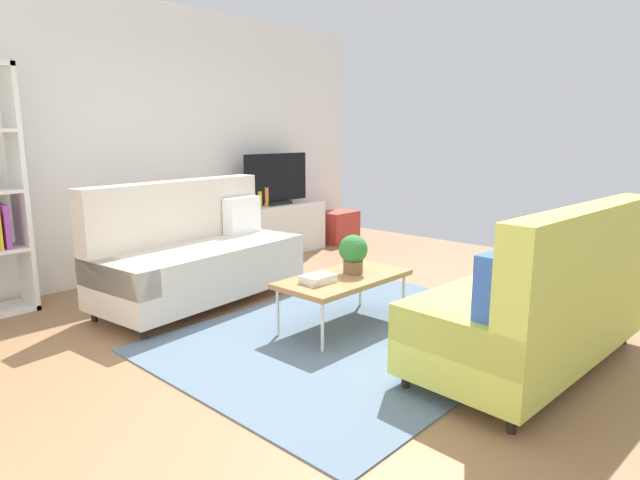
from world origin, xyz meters
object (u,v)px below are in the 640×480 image
(couch_beige, at_px, (197,255))
(potted_plant, at_px, (353,252))
(couch_green, at_px, (539,304))
(vase_0, at_px, (237,202))
(bottle_1, at_px, (260,199))
(tv, at_px, (276,180))
(bottle_0, at_px, (253,200))
(storage_trunk, at_px, (338,227))
(table_book_0, at_px, (318,281))
(bottle_2, at_px, (266,197))
(tv_console, at_px, (276,229))
(coffee_table, at_px, (344,280))

(couch_beige, height_order, potted_plant, couch_beige)
(couch_green, xyz_separation_m, vase_0, (0.60, 3.86, 0.27))
(vase_0, bearing_deg, bottle_1, -17.92)
(tv, bearing_deg, bottle_0, -177.16)
(storage_trunk, height_order, potted_plant, potted_plant)
(table_book_0, distance_m, bottle_2, 2.81)
(couch_green, relative_size, vase_0, 12.96)
(tv, height_order, table_book_0, tv)
(couch_green, relative_size, table_book_0, 8.10)
(couch_beige, distance_m, potted_plant, 1.51)
(bottle_0, bearing_deg, tv_console, 5.67)
(couch_beige, relative_size, vase_0, 13.20)
(bottle_1, bearing_deg, storage_trunk, -2.45)
(couch_beige, bearing_deg, coffee_table, 99.36)
(couch_green, height_order, bottle_2, couch_green)
(couch_beige, height_order, tv_console, couch_beige)
(couch_green, xyz_separation_m, tv, (1.18, 3.79, 0.51))
(tv, relative_size, table_book_0, 4.17)
(couch_beige, height_order, table_book_0, couch_beige)
(bottle_1, relative_size, bottle_2, 0.83)
(tv_console, height_order, vase_0, vase_0)
(couch_green, relative_size, bottle_0, 10.48)
(couch_beige, bearing_deg, bottle_0, -153.65)
(coffee_table, distance_m, table_book_0, 0.27)
(bottle_0, bearing_deg, couch_green, -101.69)
(couch_beige, bearing_deg, bottle_2, -157.08)
(tv, bearing_deg, couch_green, -107.34)
(couch_green, distance_m, potted_plant, 1.45)
(table_book_0, height_order, bottle_0, bottle_0)
(bottle_1, bearing_deg, bottle_2, 0.00)
(coffee_table, bearing_deg, couch_beige, 105.50)
(table_book_0, bearing_deg, bottle_0, 60.14)
(couch_green, relative_size, coffee_table, 1.77)
(couch_green, bearing_deg, couch_beige, 106.55)
(vase_0, xyz_separation_m, bottle_1, (0.28, -0.09, 0.02))
(tv, relative_size, potted_plant, 3.19)
(bottle_0, xyz_separation_m, bottle_1, (0.10, 0.00, 0.00))
(tv, xyz_separation_m, storage_trunk, (1.10, -0.08, -0.73))
(tv, distance_m, table_book_0, 2.96)
(vase_0, xyz_separation_m, bottle_2, (0.39, -0.09, 0.04))
(tv_console, distance_m, vase_0, 0.70)
(tv_console, relative_size, storage_trunk, 2.69)
(couch_beige, xyz_separation_m, coffee_table, (0.39, -1.42, -0.05))
(coffee_table, bearing_deg, storage_trunk, 41.74)
(bottle_1, bearing_deg, couch_beige, -149.23)
(potted_plant, distance_m, bottle_1, 2.56)
(vase_0, bearing_deg, table_book_0, -115.61)
(vase_0, bearing_deg, bottle_0, -26.97)
(storage_trunk, relative_size, bottle_2, 2.26)
(vase_0, distance_m, bottle_0, 0.20)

